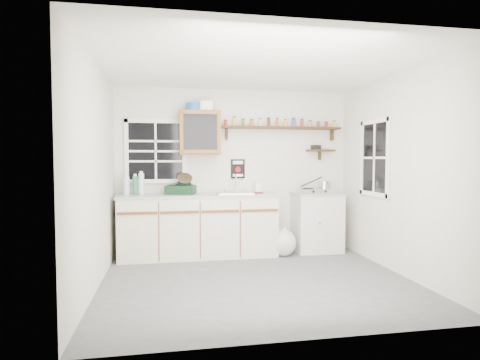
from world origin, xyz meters
name	(u,v)px	position (x,y,z in m)	size (l,w,h in m)	color
room	(257,175)	(0.00, 0.00, 1.25)	(3.64, 3.24, 2.54)	#4F4E51
main_cabinet	(199,225)	(-0.58, 1.30, 0.46)	(2.31, 0.63, 0.92)	beige
right_cabinet	(317,222)	(1.25, 1.32, 0.46)	(0.73, 0.57, 0.91)	silver
sink	(235,193)	(-0.05, 1.30, 0.93)	(0.52, 0.44, 0.29)	#B9B8BD
upper_cabinet	(200,133)	(-0.55, 1.44, 1.82)	(0.60, 0.32, 0.65)	brown
upper_cabinet_clutter	(199,107)	(-0.56, 1.44, 2.21)	(0.39, 0.24, 0.14)	blue
spice_shelf	(281,127)	(0.72, 1.51, 1.93)	(1.91, 0.18, 0.35)	black
secondary_shelf	(319,150)	(1.36, 1.52, 1.58)	(0.45, 0.16, 0.24)	black
warning_sign	(238,169)	(0.05, 1.59, 1.28)	(0.22, 0.02, 0.30)	black
window_back	(156,151)	(-1.20, 1.59, 1.55)	(0.93, 0.03, 0.98)	black
window_right	(375,158)	(1.79, 0.55, 1.45)	(0.03, 0.78, 1.08)	black
water_bottles	(134,185)	(-1.50, 1.33, 1.07)	(0.29, 0.09, 0.34)	silver
dish_rack	(182,187)	(-0.82, 1.37, 1.02)	(0.48, 0.40, 0.31)	black
soap_bottle	(258,186)	(0.33, 1.41, 1.02)	(0.09, 0.09, 0.20)	white
rag	(258,193)	(0.30, 1.26, 0.93)	(0.13, 0.11, 0.02)	maroon
hotplate	(316,191)	(1.23, 1.31, 0.95)	(0.55, 0.33, 0.08)	#B9B8BD
saucepan	(324,185)	(1.36, 1.31, 1.03)	(0.42, 0.29, 0.19)	#B9B8BD
trash_bag	(283,243)	(0.65, 1.11, 0.20)	(0.40, 0.36, 0.46)	silver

